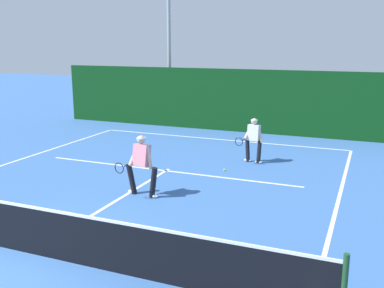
{
  "coord_description": "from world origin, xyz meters",
  "views": [
    {
      "loc": [
        6.0,
        -6.17,
        4.04
      ],
      "look_at": [
        0.97,
        6.04,
        1.0
      ],
      "focal_mm": 41.45,
      "sensor_mm": 36.0,
      "label": 1
    }
  ],
  "objects_px": {
    "tennis_ball": "(224,170)",
    "light_pole": "(169,34)",
    "player_near": "(141,163)",
    "player_far": "(253,139)"
  },
  "relations": [
    {
      "from": "player_near",
      "to": "player_far",
      "type": "height_order",
      "value": "player_near"
    },
    {
      "from": "player_near",
      "to": "light_pole",
      "type": "distance_m",
      "value": 11.77
    },
    {
      "from": "tennis_ball",
      "to": "light_pole",
      "type": "height_order",
      "value": "light_pole"
    },
    {
      "from": "player_far",
      "to": "tennis_ball",
      "type": "distance_m",
      "value": 1.69
    },
    {
      "from": "player_near",
      "to": "player_far",
      "type": "distance_m",
      "value": 4.82
    },
    {
      "from": "player_near",
      "to": "tennis_ball",
      "type": "xyz_separation_m",
      "value": [
        1.32,
        3.06,
        -0.88
      ]
    },
    {
      "from": "player_near",
      "to": "light_pole",
      "type": "bearing_deg",
      "value": -61.42
    },
    {
      "from": "tennis_ball",
      "to": "player_near",
      "type": "bearing_deg",
      "value": -113.35
    },
    {
      "from": "player_near",
      "to": "player_far",
      "type": "bearing_deg",
      "value": -105.87
    },
    {
      "from": "player_near",
      "to": "light_pole",
      "type": "xyz_separation_m",
      "value": [
        -4.09,
        10.46,
        3.51
      ]
    }
  ]
}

